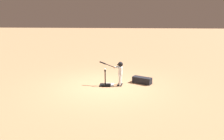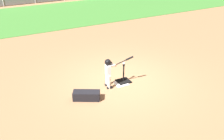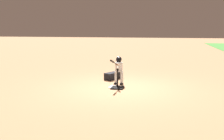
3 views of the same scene
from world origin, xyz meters
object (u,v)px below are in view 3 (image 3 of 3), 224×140
baseball (118,68)px  equipment_bag (114,76)px  batter_child (118,67)px  batting_tee (118,86)px

baseball → equipment_bag: bearing=-163.9°
batter_child → equipment_bag: (-0.98, -0.38, -0.51)m
baseball → equipment_bag: (-1.59, -0.46, -0.58)m
batting_tee → equipment_bag: bearing=-163.9°
batting_tee → baseball: bearing=-90.0°
equipment_bag → batter_child: bearing=49.1°
batter_child → baseball: batter_child is taller
batting_tee → batter_child: bearing=-172.7°
batter_child → baseball: size_ratio=14.00×
batter_child → equipment_bag: size_ratio=1.23×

